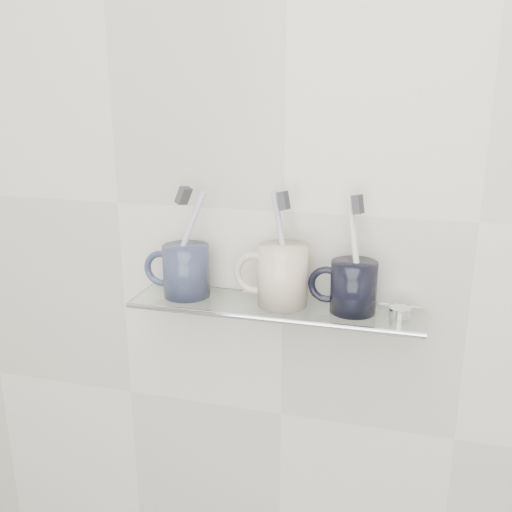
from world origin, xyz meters
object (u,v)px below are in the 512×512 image
(shelf_glass, at_px, (275,307))
(mug_left, at_px, (186,271))
(mug_right, at_px, (354,287))
(mug_center, at_px, (283,275))

(shelf_glass, xyz_separation_m, mug_left, (-0.16, 0.00, 0.05))
(mug_left, height_order, mug_right, mug_left)
(shelf_glass, relative_size, mug_left, 5.43)
(shelf_glass, bearing_deg, mug_center, 22.71)
(mug_center, height_order, mug_right, mug_center)
(shelf_glass, xyz_separation_m, mug_right, (0.13, 0.00, 0.05))
(shelf_glass, bearing_deg, mug_left, 178.24)
(shelf_glass, height_order, mug_left, mug_left)
(mug_left, relative_size, mug_center, 0.88)
(mug_center, xyz_separation_m, mug_right, (0.12, 0.00, -0.01))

